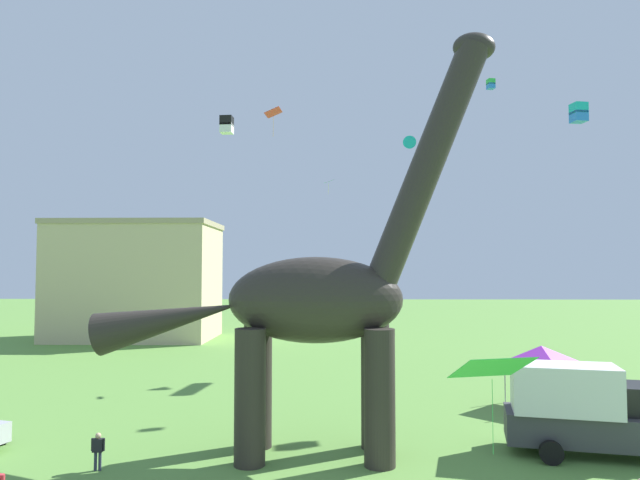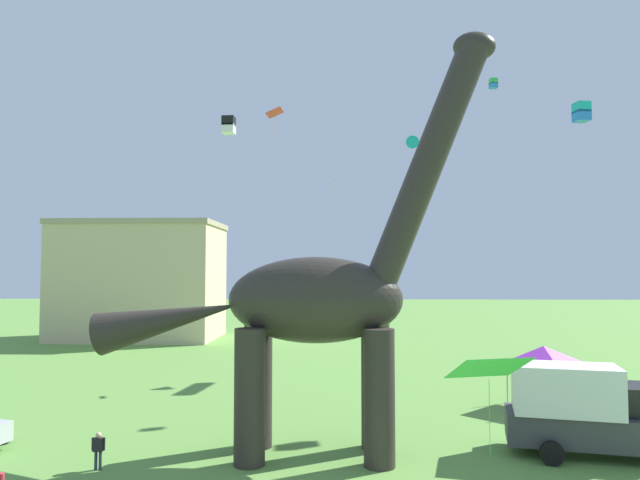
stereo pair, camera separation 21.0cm
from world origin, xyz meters
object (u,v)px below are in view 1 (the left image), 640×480
object	(u,v)px
person_watching_child	(98,448)
kite_drifting	(345,268)
dinosaur_sculpture	(313,300)
kite_near_low	(492,368)
kite_high_right	(273,113)
kite_trailing	(227,125)
kite_mid_left	(328,182)
kite_far_left	(491,84)
parked_box_truck	(584,408)
kite_near_high	(579,113)
kite_far_right	(429,143)
festival_canopy_tent	(541,355)

from	to	relation	value
person_watching_child	kite_drifting	distance (m)	10.30
dinosaur_sculpture	kite_near_low	bearing A→B (deg)	-74.56
person_watching_child	kite_high_right	bearing A→B (deg)	-168.46
kite_trailing	kite_near_low	xyz separation A→B (m)	(9.37, -17.88, -10.14)
dinosaur_sculpture	kite_trailing	size ratio (longest dim) A/B	16.38
kite_near_low	kite_mid_left	bearing A→B (deg)	99.35
kite_far_left	kite_mid_left	bearing A→B (deg)	162.27
parked_box_truck	person_watching_child	bearing A→B (deg)	-160.24
kite_far_left	kite_near_high	distance (m)	5.70
person_watching_child	kite_trailing	distance (m)	18.26
kite_high_right	kite_trailing	bearing A→B (deg)	129.89
kite_near_high	kite_mid_left	bearing A→B (deg)	153.34
kite_drifting	parked_box_truck	bearing A→B (deg)	-0.34
kite_far_right	kite_high_right	distance (m)	16.58
person_watching_child	kite_far_right	world-z (taller)	kite_far_right
kite_drifting	kite_trailing	bearing A→B (deg)	122.53
kite_far_right	kite_mid_left	distance (m)	8.99
kite_high_right	kite_far_left	size ratio (longest dim) A/B	2.33
parked_box_truck	kite_drifting	size ratio (longest dim) A/B	5.54
kite_near_low	kite_drifting	world-z (taller)	kite_drifting
kite_near_high	kite_drifting	distance (m)	17.25
dinosaur_sculpture	kite_near_high	xyz separation A→B (m)	(13.52, 9.20, 9.29)
dinosaur_sculpture	kite_far_right	world-z (taller)	kite_far_right
festival_canopy_tent	kite_far_left	size ratio (longest dim) A/B	5.46
dinosaur_sculpture	person_watching_child	world-z (taller)	dinosaur_sculpture
kite_trailing	kite_near_low	size ratio (longest dim) A/B	0.43
parked_box_truck	person_watching_child	world-z (taller)	parked_box_truck
person_watching_child	kite_high_right	distance (m)	16.57
dinosaur_sculpture	kite_drifting	xyz separation A→B (m)	(1.14, 0.37, 1.13)
person_watching_child	parked_box_truck	bearing A→B (deg)	138.57
person_watching_child	kite_near_low	size ratio (longest dim) A/B	0.56
dinosaur_sculpture	kite_mid_left	distance (m)	17.17
person_watching_child	kite_mid_left	size ratio (longest dim) A/B	1.37
dinosaur_sculpture	festival_canopy_tent	distance (m)	13.17
festival_canopy_tent	kite_mid_left	distance (m)	16.52
parked_box_truck	festival_canopy_tent	world-z (taller)	parked_box_truck
kite_trailing	kite_near_low	bearing A→B (deg)	-62.35
kite_far_right	kite_far_left	size ratio (longest dim) A/B	5.67
kite_trailing	kite_drifting	size ratio (longest dim) A/B	0.87
festival_canopy_tent	kite_near_low	distance (m)	16.31
parked_box_truck	kite_far_right	xyz separation A→B (m)	(-2.14, 19.71, 14.04)
festival_canopy_tent	kite_far_left	world-z (taller)	kite_far_left
festival_canopy_tent	kite_far_right	size ratio (longest dim) A/B	0.96
kite_trailing	kite_near_high	xyz separation A→B (m)	(18.63, -0.97, 0.28)
kite_far_right	kite_near_low	bearing A→B (deg)	-96.72
festival_canopy_tent	kite_trailing	distance (m)	20.00
dinosaur_sculpture	kite_drifting	world-z (taller)	dinosaur_sculpture
person_watching_child	kite_near_high	size ratio (longest dim) A/B	1.23
kite_near_high	parked_box_truck	bearing A→B (deg)	-113.45
kite_near_high	person_watching_child	bearing A→B (deg)	-152.20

